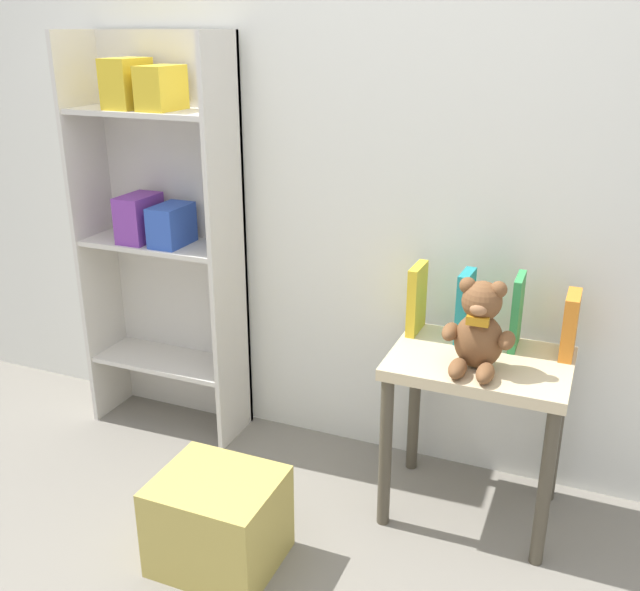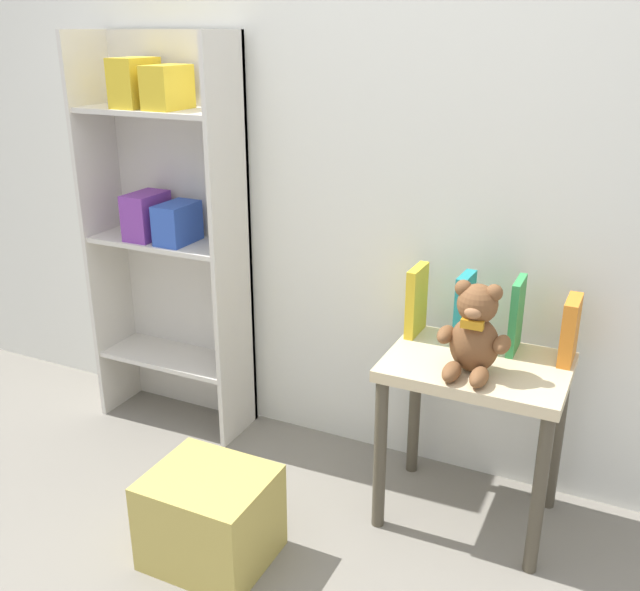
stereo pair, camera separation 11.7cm
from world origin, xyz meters
The scene contains 9 objects.
wall_back centered at (0.00, 1.33, 1.25)m, with size 4.80×0.06×2.50m.
bookshelf_side centered at (-0.88, 1.19, 0.82)m, with size 0.59×0.25×1.48m.
display_table centered at (0.33, 1.04, 0.45)m, with size 0.54×0.39×0.55m.
teddy_bear centered at (0.33, 0.97, 0.68)m, with size 0.21×0.19×0.27m.
book_standing_yellow centered at (0.10, 1.17, 0.67)m, with size 0.03×0.13×0.23m, color gold.
book_standing_teal centered at (0.26, 1.16, 0.67)m, with size 0.03×0.12×0.23m, color teal.
book_standing_green centered at (0.41, 1.17, 0.67)m, with size 0.02×0.13×0.23m, color #33934C.
book_standing_orange centered at (0.57, 1.17, 0.65)m, with size 0.04×0.14×0.20m, color orange.
storage_bin centered at (-0.30, 0.52, 0.14)m, with size 0.35×0.30×0.28m.
Camera 1 is at (0.63, -0.94, 1.49)m, focal length 40.00 mm.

